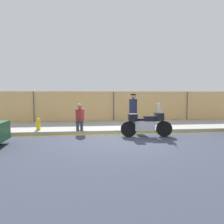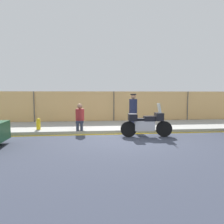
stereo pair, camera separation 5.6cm
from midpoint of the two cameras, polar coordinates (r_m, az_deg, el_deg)
ground_plane at (r=8.64m, az=4.05°, el=-7.50°), size 120.00×120.00×0.00m
sidewalk at (r=11.26m, az=1.66°, el=-4.07°), size 36.93×3.45×0.16m
curb_paint_stripe at (r=9.51m, az=3.11°, el=-6.29°), size 36.93×0.18×0.01m
storefront_fence at (r=12.94m, az=0.62°, el=1.36°), size 35.09×0.17×2.05m
motorcycle at (r=8.93m, az=9.85°, el=-3.23°), size 2.28×0.59×1.49m
officer_standing at (r=10.45m, az=6.22°, el=0.50°), size 0.42×0.42×1.74m
person_seated_on_curb at (r=9.81m, az=-9.02°, el=-0.98°), size 0.42×0.67×1.26m
fire_hydrant at (r=10.38m, az=-20.14°, el=-3.21°), size 0.20×0.25×0.56m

